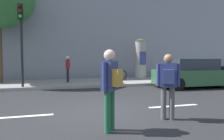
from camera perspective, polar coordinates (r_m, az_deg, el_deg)
ground_plane at (r=6.41m, az=-2.16°, el=-11.26°), size 80.00×80.00×0.00m
sidewalk_curb at (r=13.21m, az=-9.20°, el=-3.51°), size 36.00×4.00×0.15m
lane_markings at (r=6.41m, az=-2.16°, el=-11.23°), size 25.80×0.16×0.01m
building_backdrop at (r=18.37m, az=-11.09°, el=12.85°), size 36.00×5.00×9.43m
traffic_light at (r=11.48m, az=-23.90°, el=9.69°), size 0.24×0.45×4.16m
poster_column at (r=14.71m, az=7.90°, el=3.20°), size 0.89×0.89×2.90m
pedestrian_in_dark_shirt at (r=4.45m, az=-0.45°, el=-3.67°), size 0.50×0.50×1.79m
pedestrian_with_bag at (r=5.53m, az=15.28°, el=-2.90°), size 0.55×0.50×1.72m
pedestrian_in_red_top at (r=12.98m, az=-12.19°, el=0.85°), size 0.25×0.58×1.63m
bicycle_leaning at (r=13.73m, az=0.52°, el=-1.28°), size 1.76×0.29×1.09m
parked_car_silver at (r=12.30m, az=21.64°, el=-0.98°), size 4.40×2.08×1.59m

